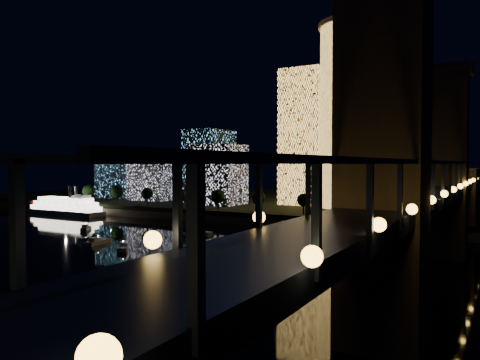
% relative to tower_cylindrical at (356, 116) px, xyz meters
% --- Properties ---
extents(ground, '(520.00, 520.00, 0.00)m').
position_rel_tower_cylindrical_xyz_m(ground, '(-20.00, -125.00, -46.31)').
color(ground, black).
rests_on(ground, ground).
extents(far_bank, '(420.00, 160.00, 5.00)m').
position_rel_tower_cylindrical_xyz_m(far_bank, '(-20.00, 35.00, -43.81)').
color(far_bank, black).
rests_on(far_bank, ground).
extents(seawall, '(420.00, 6.00, 3.00)m').
position_rel_tower_cylindrical_xyz_m(seawall, '(-20.00, -43.00, -44.81)').
color(seawall, '#6B5E4C').
rests_on(seawall, ground).
extents(tower_cylindrical, '(34.00, 34.00, 82.36)m').
position_rel_tower_cylindrical_xyz_m(tower_cylindrical, '(0.00, 0.00, 0.00)').
color(tower_cylindrical, '#EAAC4B').
rests_on(tower_cylindrical, far_bank).
extents(tower_rectangular, '(20.44, 20.44, 65.04)m').
position_rel_tower_cylindrical_xyz_m(tower_rectangular, '(-26.34, 5.17, -8.78)').
color(tower_rectangular, '#EAAC4B').
rests_on(tower_rectangular, far_bank).
extents(midrise_blocks, '(98.77, 34.90, 37.34)m').
position_rel_tower_cylindrical_xyz_m(midrise_blocks, '(-96.25, -7.30, -26.08)').
color(midrise_blocks, white).
rests_on(midrise_blocks, far_bank).
extents(truss_bridge, '(13.00, 266.00, 50.00)m').
position_rel_tower_cylindrical_xyz_m(truss_bridge, '(45.00, -121.28, -30.06)').
color(truss_bridge, '#17224B').
rests_on(truss_bridge, ground).
extents(riverboat, '(47.69, 10.41, 14.34)m').
position_rel_tower_cylindrical_xyz_m(riverboat, '(-129.63, -53.71, -42.63)').
color(riverboat, silver).
rests_on(riverboat, ground).
extents(motorboats, '(103.35, 85.84, 2.78)m').
position_rel_tower_cylindrical_xyz_m(motorboats, '(-21.87, -110.54, -45.49)').
color(motorboats, silver).
rests_on(motorboats, ground).
extents(esplanade_trees, '(166.01, 6.66, 8.83)m').
position_rel_tower_cylindrical_xyz_m(esplanade_trees, '(-52.67, -37.00, -35.84)').
color(esplanade_trees, black).
rests_on(esplanade_trees, far_bank).
extents(street_lamps, '(132.70, 0.70, 5.65)m').
position_rel_tower_cylindrical_xyz_m(street_lamps, '(-54.00, -31.00, -37.28)').
color(street_lamps, black).
rests_on(street_lamps, far_bank).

